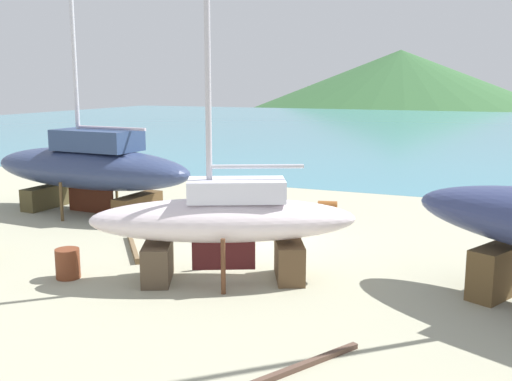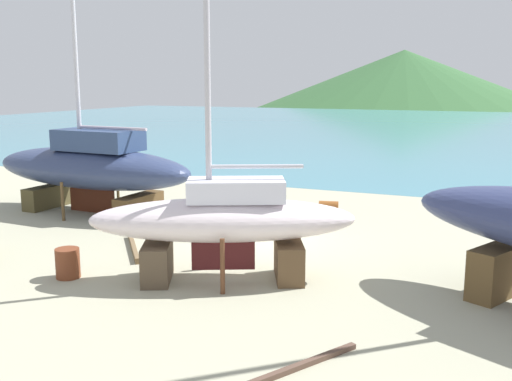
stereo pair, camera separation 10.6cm
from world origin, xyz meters
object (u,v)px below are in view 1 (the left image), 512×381
(barrel_blue_faded, at_px, (68,263))
(barrel_rust_near, at_px, (327,208))
(sailboat_mid_port, at_px, (90,166))
(barrel_rust_far, at_px, (272,224))
(sailboat_large_starboard, at_px, (224,220))
(worker, at_px, (109,171))

(barrel_blue_faded, bearing_deg, barrel_rust_near, 66.77)
(sailboat_mid_port, xyz_separation_m, barrel_rust_far, (7.80, -0.05, -1.60))
(sailboat_large_starboard, distance_m, worker, 15.23)
(worker, bearing_deg, barrel_rust_far, 107.47)
(barrel_blue_faded, bearing_deg, sailboat_mid_port, 123.61)
(sailboat_mid_port, relative_size, barrel_rust_near, 21.05)
(sailboat_mid_port, xyz_separation_m, barrel_rust_near, (8.87, 3.29, -1.61))
(barrel_rust_near, distance_m, barrel_rust_far, 3.51)
(barrel_rust_near, xyz_separation_m, barrel_rust_far, (-1.07, -3.35, 0.01))
(barrel_blue_faded, bearing_deg, worker, 121.81)
(barrel_rust_near, bearing_deg, barrel_rust_far, -107.74)
(sailboat_large_starboard, bearing_deg, barrel_rust_far, -107.62)
(worker, bearing_deg, barrel_rust_near, 124.75)
(sailboat_mid_port, bearing_deg, sailboat_large_starboard, 150.81)
(sailboat_mid_port, height_order, barrel_blue_faded, sailboat_mid_port)
(sailboat_large_starboard, height_order, barrel_rust_far, sailboat_large_starboard)
(barrel_rust_near, relative_size, barrel_rust_far, 0.94)
(sailboat_large_starboard, relative_size, barrel_rust_near, 14.52)
(barrel_rust_far, bearing_deg, barrel_blue_faded, -115.79)
(sailboat_large_starboard, relative_size, barrel_blue_faded, 13.62)
(sailboat_mid_port, distance_m, sailboat_large_starboard, 10.02)
(worker, height_order, barrel_blue_faded, worker)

